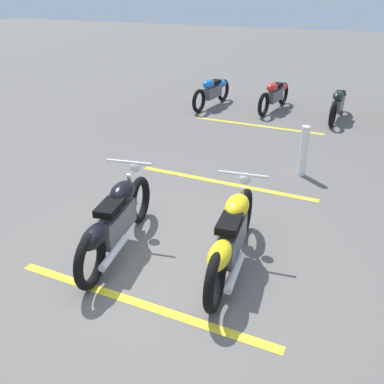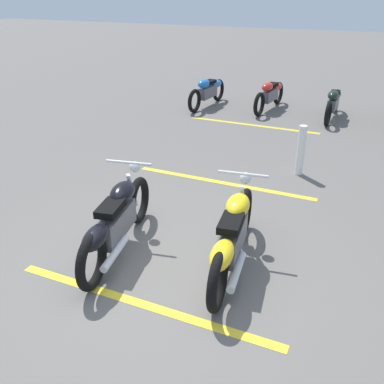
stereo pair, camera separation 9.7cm
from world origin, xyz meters
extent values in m
plane|color=#66605B|center=(0.00, 0.00, 0.00)|extent=(60.00, 60.00, 0.00)
torus|color=black|center=(1.21, -0.65, 0.34)|extent=(0.68, 0.18, 0.67)
torus|color=black|center=(-0.34, -0.81, 0.34)|extent=(0.68, 0.18, 0.67)
cube|color=#59595E|center=(0.39, -0.73, 0.42)|extent=(0.86, 0.30, 0.32)
ellipsoid|color=yellow|center=(0.65, -0.71, 0.72)|extent=(0.55, 0.33, 0.24)
ellipsoid|color=yellow|center=(-0.18, -0.79, 0.56)|extent=(0.58, 0.30, 0.22)
cube|color=black|center=(0.26, -0.75, 0.70)|extent=(0.46, 0.28, 0.09)
cylinder|color=silver|center=(0.98, -0.67, 0.60)|extent=(0.27, 0.08, 0.56)
cylinder|color=silver|center=(0.93, -0.68, 1.02)|extent=(0.10, 0.62, 0.04)
sphere|color=silver|center=(1.13, -0.66, 0.88)|extent=(0.15, 0.15, 0.15)
cylinder|color=silver|center=(0.00, -0.91, 0.26)|extent=(0.71, 0.16, 0.09)
torus|color=black|center=(1.01, 0.85, 0.34)|extent=(0.68, 0.21, 0.67)
torus|color=black|center=(-0.53, 0.61, 0.34)|extent=(0.68, 0.21, 0.67)
cube|color=#59595E|center=(0.19, 0.72, 0.42)|extent=(0.86, 0.35, 0.32)
ellipsoid|color=black|center=(0.46, 0.76, 0.72)|extent=(0.56, 0.36, 0.24)
ellipsoid|color=black|center=(-0.37, 0.63, 0.56)|extent=(0.59, 0.32, 0.22)
cube|color=black|center=(0.06, 0.70, 0.70)|extent=(0.47, 0.30, 0.09)
cylinder|color=silver|center=(0.78, 0.81, 0.60)|extent=(0.27, 0.10, 0.56)
cylinder|color=silver|center=(0.73, 0.80, 1.02)|extent=(0.13, 0.62, 0.04)
sphere|color=silver|center=(0.93, 0.83, 0.88)|extent=(0.15, 0.15, 0.15)
cylinder|color=silver|center=(-0.18, 0.52, 0.26)|extent=(0.71, 0.20, 0.09)
torus|color=black|center=(6.78, -1.11, 0.30)|extent=(0.60, 0.12, 0.60)
torus|color=black|center=(8.17, -1.17, 0.30)|extent=(0.60, 0.12, 0.60)
cube|color=#59595E|center=(7.52, -1.14, 0.38)|extent=(0.76, 0.22, 0.29)
ellipsoid|color=black|center=(7.28, -1.13, 0.64)|extent=(0.47, 0.27, 0.21)
ellipsoid|color=black|center=(8.03, -1.16, 0.50)|extent=(0.51, 0.23, 0.20)
cube|color=black|center=(7.64, -1.15, 0.63)|extent=(0.40, 0.23, 0.08)
torus|color=black|center=(7.03, 0.62, 0.31)|extent=(0.62, 0.18, 0.61)
torus|color=black|center=(8.44, 0.43, 0.31)|extent=(0.62, 0.18, 0.61)
cube|color=#59595E|center=(7.78, 0.52, 0.38)|extent=(0.79, 0.30, 0.29)
ellipsoid|color=red|center=(7.53, 0.55, 0.66)|extent=(0.50, 0.32, 0.22)
ellipsoid|color=red|center=(8.29, 0.45, 0.51)|extent=(0.54, 0.28, 0.20)
cube|color=black|center=(7.90, 0.50, 0.64)|extent=(0.43, 0.27, 0.08)
torus|color=black|center=(6.72, 2.27, 0.31)|extent=(0.63, 0.17, 0.62)
torus|color=black|center=(8.15, 2.10, 0.31)|extent=(0.63, 0.17, 0.62)
cube|color=#59595E|center=(7.49, 2.18, 0.39)|extent=(0.79, 0.29, 0.30)
ellipsoid|color=blue|center=(7.24, 2.21, 0.66)|extent=(0.51, 0.31, 0.22)
ellipsoid|color=blue|center=(8.01, 2.12, 0.52)|extent=(0.54, 0.28, 0.20)
cube|color=black|center=(7.60, 2.17, 0.65)|extent=(0.43, 0.27, 0.08)
cylinder|color=white|center=(3.62, -0.99, 0.45)|extent=(0.14, 0.14, 0.90)
cube|color=yellow|center=(-0.61, -0.04, 0.00)|extent=(0.25, 3.20, 0.01)
cube|color=yellow|center=(2.73, 0.14, 0.00)|extent=(0.25, 3.20, 0.01)
cube|color=yellow|center=(6.20, 0.55, 0.00)|extent=(0.25, 3.20, 0.01)
camera|label=1|loc=(-3.86, -2.05, 3.16)|focal=41.30mm
camera|label=2|loc=(-3.90, -1.96, 3.16)|focal=41.30mm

